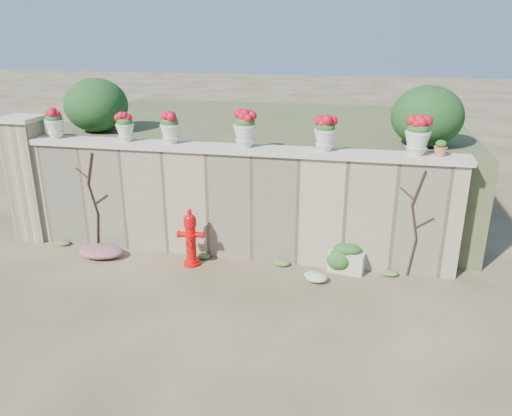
% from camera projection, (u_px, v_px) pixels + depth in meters
% --- Properties ---
extents(ground, '(80.00, 80.00, 0.00)m').
position_uv_depth(ground, '(204.00, 302.00, 7.87)').
color(ground, '#493B24').
rests_on(ground, ground).
extents(stone_wall, '(8.00, 0.40, 2.00)m').
position_uv_depth(stone_wall, '(232.00, 205.00, 9.19)').
color(stone_wall, tan).
rests_on(stone_wall, ground).
extents(wall_cap, '(8.10, 0.52, 0.10)m').
position_uv_depth(wall_cap, '(231.00, 149.00, 8.83)').
color(wall_cap, beige).
rests_on(wall_cap, stone_wall).
extents(gate_pillar, '(0.72, 0.72, 2.48)m').
position_uv_depth(gate_pillar, '(30.00, 178.00, 9.90)').
color(gate_pillar, tan).
rests_on(gate_pillar, ground).
extents(raised_fill, '(9.00, 6.00, 2.00)m').
position_uv_depth(raised_fill, '(265.00, 162.00, 12.13)').
color(raised_fill, '#384C23').
rests_on(raised_fill, ground).
extents(back_shrub_left, '(1.30, 1.30, 1.10)m').
position_uv_depth(back_shrub_left, '(96.00, 105.00, 10.38)').
color(back_shrub_left, '#143814').
rests_on(back_shrub_left, raised_fill).
extents(back_shrub_right, '(1.30, 1.30, 1.10)m').
position_uv_depth(back_shrub_right, '(427.00, 116.00, 9.10)').
color(back_shrub_right, '#143814').
rests_on(back_shrub_right, raised_fill).
extents(vine_left, '(0.60, 0.04, 1.91)m').
position_uv_depth(vine_left, '(93.00, 199.00, 9.51)').
color(vine_left, black).
rests_on(vine_left, ground).
extents(vine_right, '(0.60, 0.04, 1.91)m').
position_uv_depth(vine_right, '(415.00, 223.00, 8.36)').
color(vine_right, black).
rests_on(vine_right, ground).
extents(fire_hydrant, '(0.47, 0.33, 1.07)m').
position_uv_depth(fire_hydrant, '(191.00, 237.00, 8.91)').
color(fire_hydrant, red).
rests_on(fire_hydrant, ground).
extents(planter_box, '(0.67, 0.46, 0.51)m').
position_uv_depth(planter_box, '(347.00, 258.00, 8.80)').
color(planter_box, beige).
rests_on(planter_box, ground).
extents(green_shrub, '(0.54, 0.49, 0.52)m').
position_uv_depth(green_shrub, '(336.00, 259.00, 8.74)').
color(green_shrub, '#1E5119').
rests_on(green_shrub, ground).
extents(magenta_clump, '(0.95, 0.64, 0.25)m').
position_uv_depth(magenta_clump, '(98.00, 250.00, 9.40)').
color(magenta_clump, '#C5277B').
rests_on(magenta_clump, ground).
extents(white_flowers, '(0.53, 0.43, 0.19)m').
position_uv_depth(white_flowers, '(318.00, 276.00, 8.49)').
color(white_flowers, white).
rests_on(white_flowers, ground).
extents(urn_pot_0, '(0.35, 0.35, 0.55)m').
position_uv_depth(urn_pot_0, '(55.00, 123.00, 9.38)').
color(urn_pot_0, beige).
rests_on(urn_pot_0, wall_cap).
extents(urn_pot_1, '(0.33, 0.33, 0.52)m').
position_uv_depth(urn_pot_1, '(125.00, 127.00, 9.11)').
color(urn_pot_1, beige).
rests_on(urn_pot_1, wall_cap).
extents(urn_pot_2, '(0.36, 0.36, 0.56)m').
position_uv_depth(urn_pot_2, '(170.00, 128.00, 8.93)').
color(urn_pot_2, beige).
rests_on(urn_pot_2, wall_cap).
extents(urn_pot_3, '(0.40, 0.40, 0.63)m').
position_uv_depth(urn_pot_3, '(245.00, 129.00, 8.66)').
color(urn_pot_3, beige).
rests_on(urn_pot_3, wall_cap).
extents(urn_pot_4, '(0.37, 0.37, 0.59)m').
position_uv_depth(urn_pot_4, '(325.00, 134.00, 8.40)').
color(urn_pot_4, beige).
rests_on(urn_pot_4, wall_cap).
extents(urn_pot_5, '(0.41, 0.41, 0.64)m').
position_uv_depth(urn_pot_5, '(418.00, 136.00, 8.10)').
color(urn_pot_5, beige).
rests_on(urn_pot_5, wall_cap).
extents(terracotta_pot, '(0.21, 0.21, 0.26)m').
position_uv_depth(terracotta_pot, '(440.00, 149.00, 8.09)').
color(terracotta_pot, '#C85F3D').
rests_on(terracotta_pot, wall_cap).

